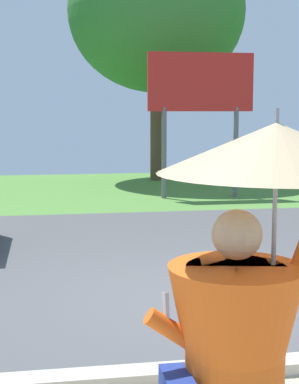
{
  "coord_description": "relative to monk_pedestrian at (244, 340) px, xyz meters",
  "views": [
    {
      "loc": [
        -1.75,
        -6.52,
        2.12
      ],
      "look_at": [
        -0.47,
        1.0,
        1.1
      ],
      "focal_mm": 57.19,
      "sensor_mm": 36.0,
      "label": 1
    }
  ],
  "objects": [
    {
      "name": "ground_plane",
      "position": [
        0.91,
        6.99,
        -1.16
      ],
      "size": [
        40.0,
        22.0,
        0.2
      ],
      "color": "#4C4C4F"
    },
    {
      "name": "monk_pedestrian",
      "position": [
        0.0,
        0.0,
        0.0
      ],
      "size": [
        1.09,
        1.03,
        2.13
      ],
      "rotation": [
        0.0,
        0.0,
        0.23
      ],
      "color": "#E55B19",
      "rests_on": "ground_plane"
    },
    {
      "name": "roadside_billboard",
      "position": [
        2.87,
        12.01,
        1.43
      ],
      "size": [
        2.6,
        0.12,
        3.5
      ],
      "color": "slate",
      "rests_on": "ground_plane"
    },
    {
      "name": "tree_right_far",
      "position": [
        2.49,
        15.93,
        3.93
      ],
      "size": [
        5.27,
        5.27,
        7.45
      ],
      "color": "brown",
      "rests_on": "ground_plane"
    }
  ]
}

